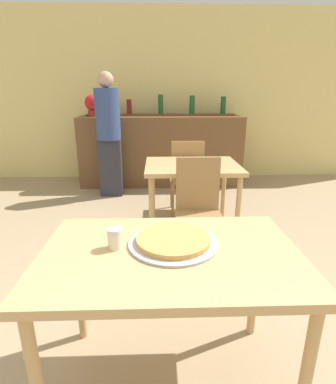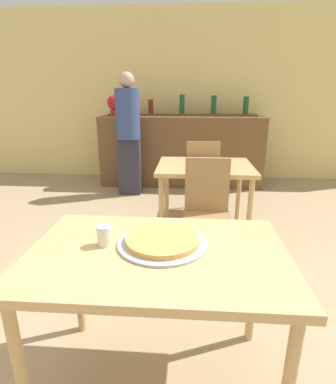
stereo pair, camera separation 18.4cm
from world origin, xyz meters
TOP-DOWN VIEW (x-y plane):
  - ground_plane at (0.00, 0.00)m, footprint 16.00×16.00m
  - wall_back at (0.00, 4.19)m, footprint 8.00×0.05m
  - dining_table_near at (0.00, 0.00)m, footprint 1.17×0.76m
  - dining_table_far at (0.29, 1.75)m, footprint 0.94×0.77m
  - bar_counter at (0.00, 3.69)m, footprint 2.60×0.56m
  - bar_back_shelf at (0.05, 3.83)m, footprint 2.39×0.24m
  - chair_far_side_front at (0.29, 1.20)m, footprint 0.40×0.40m
  - chair_far_side_back at (0.29, 2.30)m, footprint 0.40×0.40m
  - pizza_tray at (0.02, 0.06)m, footprint 0.42×0.42m
  - cheese_shaker at (-0.25, 0.03)m, footprint 0.07×0.07m
  - person_standing at (-0.75, 3.11)m, footprint 0.34×0.34m
  - potted_plant at (-1.05, 3.64)m, footprint 0.24×0.24m

SIDE VIEW (x-z plane):
  - ground_plane at x=0.00m, z-range 0.00..0.00m
  - chair_far_side_front at x=0.29m, z-range 0.06..1.00m
  - chair_far_side_back at x=0.29m, z-range 0.06..1.00m
  - bar_counter at x=0.00m, z-range 0.00..1.11m
  - dining_table_far at x=0.29m, z-range 0.29..1.06m
  - dining_table_near at x=0.00m, z-range 0.30..1.07m
  - pizza_tray at x=0.02m, z-range 0.77..0.80m
  - cheese_shaker at x=-0.25m, z-range 0.77..0.87m
  - person_standing at x=-0.75m, z-range 0.08..1.81m
  - bar_back_shelf at x=0.05m, z-range 1.01..1.34m
  - potted_plant at x=-1.05m, z-range 1.13..1.46m
  - wall_back at x=0.00m, z-range 0.00..2.80m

